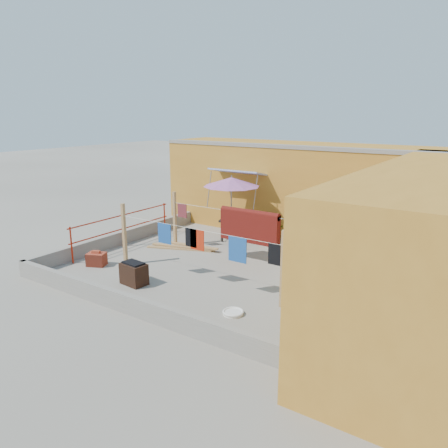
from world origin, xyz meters
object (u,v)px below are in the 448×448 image
at_px(brick_stack, 97,259).
at_px(brazier, 134,273).
at_px(water_jug_b, 366,280).
at_px(patio_umbrella, 231,182).
at_px(water_jug_a, 338,261).
at_px(outdoor_table, 244,221).
at_px(white_basin, 233,312).
at_px(plant_back_a, 276,230).
at_px(green_hose, 342,261).

xyz_separation_m(brick_stack, brazier, (1.90, -0.39, 0.10)).
bearing_deg(water_jug_b, patio_umbrella, 164.58).
bearing_deg(water_jug_a, water_jug_b, -43.80).
xyz_separation_m(outdoor_table, white_basin, (2.73, -4.90, -0.63)).
distance_m(brazier, water_jug_a, 5.74).
distance_m(patio_umbrella, white_basin, 5.88).
height_order(outdoor_table, brick_stack, outdoor_table).
bearing_deg(white_basin, patio_umbrella, 123.66).
height_order(brazier, water_jug_b, brazier).
relative_size(water_jug_a, water_jug_b, 0.96).
relative_size(brick_stack, white_basin, 1.31).
bearing_deg(white_basin, plant_back_a, 108.64).
distance_m(patio_umbrella, brazier, 4.91).
relative_size(outdoor_table, brick_stack, 2.86).
bearing_deg(green_hose, brick_stack, -143.60).
bearing_deg(water_jug_a, plant_back_a, 155.03).
height_order(outdoor_table, green_hose, outdoor_table).
xyz_separation_m(outdoor_table, green_hose, (3.53, -0.27, -0.64)).
xyz_separation_m(water_jug_a, green_hose, (-0.00, 0.34, -0.11)).
relative_size(water_jug_b, green_hose, 0.73).
bearing_deg(plant_back_a, water_jug_b, -31.38).
height_order(white_basin, plant_back_a, plant_back_a).
relative_size(outdoor_table, water_jug_b, 5.20).
relative_size(brick_stack, water_jug_a, 1.89).
relative_size(white_basin, plant_back_a, 0.61).
height_order(brick_stack, white_basin, brick_stack).
height_order(patio_umbrella, water_jug_b, patio_umbrella).
bearing_deg(outdoor_table, brick_stack, -116.11).
bearing_deg(patio_umbrella, plant_back_a, 37.68).
xyz_separation_m(patio_umbrella, water_jug_b, (4.97, -1.37, -1.87)).
bearing_deg(water_jug_a, patio_umbrella, 175.37).
xyz_separation_m(patio_umbrella, water_jug_a, (3.87, -0.31, -1.88)).
bearing_deg(green_hose, brazier, -129.65).
distance_m(outdoor_table, plant_back_a, 1.11).
bearing_deg(patio_umbrella, green_hose, 0.41).
height_order(outdoor_table, white_basin, outdoor_table).
bearing_deg(green_hose, water_jug_b, -51.64).
xyz_separation_m(brazier, green_hose, (3.83, 4.62, -0.26)).
height_order(brick_stack, green_hose, brick_stack).
bearing_deg(green_hose, plant_back_a, 161.31).
height_order(patio_umbrella, water_jug_a, patio_umbrella).
height_order(brick_stack, plant_back_a, plant_back_a).
bearing_deg(brick_stack, brazier, -11.63).
distance_m(brick_stack, green_hose, 7.12).
bearing_deg(green_hose, white_basin, -99.72).
bearing_deg(brazier, green_hose, 50.35).
bearing_deg(water_jug_b, outdoor_table, 160.24).
height_order(white_basin, green_hose, white_basin).
bearing_deg(white_basin, green_hose, 80.28).
bearing_deg(patio_umbrella, water_jug_a, -4.63).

